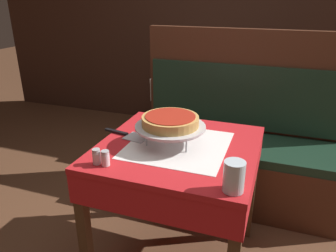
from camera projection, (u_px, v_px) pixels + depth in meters
The scene contains 11 objects.
dining_table_front at pixel (178, 164), 1.68m from camera, with size 0.78×0.78×0.74m.
dining_table_rear at pixel (202, 85), 3.11m from camera, with size 0.76×0.76×0.75m.
booth_bench at pixel (234, 154), 2.41m from camera, with size 1.45×0.52×1.22m.
back_wall_panel at pixel (243, 19), 3.34m from camera, with size 6.00×0.04×2.40m, color #3D2319.
pizza_pan_stand at pixel (170, 128), 1.61m from camera, with size 0.35×0.35×0.10m.
deep_dish_pizza at pixel (170, 121), 1.60m from camera, with size 0.28×0.28×0.05m.
pizza_server at pixel (128, 135), 1.74m from camera, with size 0.27×0.12×0.01m.
water_glass_near at pixel (234, 176), 1.23m from camera, with size 0.08×0.08×0.12m.
salt_shaker at pixel (97, 157), 1.44m from camera, with size 0.04×0.04×0.07m.
pepper_shaker at pixel (105, 158), 1.43m from camera, with size 0.04×0.04×0.07m.
condiment_caddy at pixel (196, 67), 3.15m from camera, with size 0.15×0.15×0.15m.
Camera 1 is at (0.45, -1.41, 1.45)m, focal length 35.00 mm.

